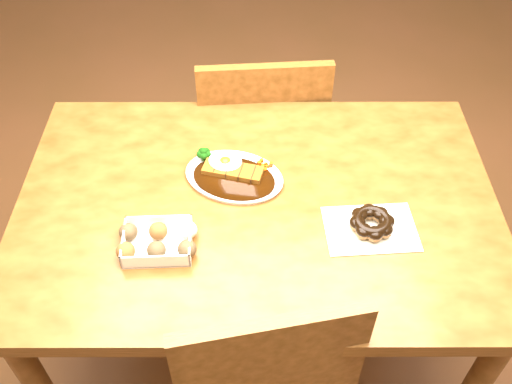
{
  "coord_description": "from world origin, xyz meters",
  "views": [
    {
      "loc": [
        -0.0,
        -0.96,
        1.8
      ],
      "look_at": [
        -0.0,
        -0.03,
        0.81
      ],
      "focal_mm": 40.0,
      "sensor_mm": 36.0,
      "label": 1
    }
  ],
  "objects_px": {
    "table": "(257,226)",
    "pon_de_ring": "(372,223)",
    "donut_box": "(157,241)",
    "chair_far": "(261,141)",
    "katsu_curry_plate": "(233,174)"
  },
  "relations": [
    {
      "from": "katsu_curry_plate",
      "to": "table",
      "type": "bearing_deg",
      "value": -53.06
    },
    {
      "from": "table",
      "to": "katsu_curry_plate",
      "type": "xyz_separation_m",
      "value": [
        -0.06,
        0.08,
        0.11
      ]
    },
    {
      "from": "table",
      "to": "donut_box",
      "type": "distance_m",
      "value": 0.3
    },
    {
      "from": "table",
      "to": "donut_box",
      "type": "bearing_deg",
      "value": -147.85
    },
    {
      "from": "chair_far",
      "to": "katsu_curry_plate",
      "type": "height_order",
      "value": "chair_far"
    },
    {
      "from": "table",
      "to": "katsu_curry_plate",
      "type": "distance_m",
      "value": 0.15
    },
    {
      "from": "chair_far",
      "to": "katsu_curry_plate",
      "type": "distance_m",
      "value": 0.54
    },
    {
      "from": "chair_far",
      "to": "katsu_curry_plate",
      "type": "relative_size",
      "value": 2.94
    },
    {
      "from": "donut_box",
      "to": "katsu_curry_plate",
      "type": "bearing_deg",
      "value": 53.87
    },
    {
      "from": "donut_box",
      "to": "table",
      "type": "bearing_deg",
      "value": 32.15
    },
    {
      "from": "donut_box",
      "to": "pon_de_ring",
      "type": "distance_m",
      "value": 0.5
    },
    {
      "from": "table",
      "to": "pon_de_ring",
      "type": "distance_m",
      "value": 0.31
    },
    {
      "from": "chair_far",
      "to": "donut_box",
      "type": "bearing_deg",
      "value": 66.07
    },
    {
      "from": "katsu_curry_plate",
      "to": "pon_de_ring",
      "type": "distance_m",
      "value": 0.38
    },
    {
      "from": "chair_far",
      "to": "donut_box",
      "type": "relative_size",
      "value": 4.74
    }
  ]
}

